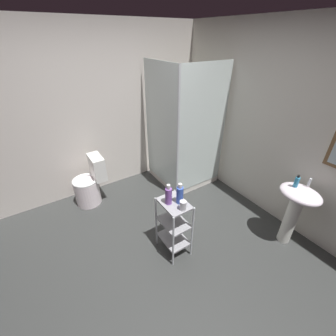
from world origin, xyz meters
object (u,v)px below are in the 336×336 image
Objects in this scene: rinse_cup at (183,205)px; storage_cart at (174,223)px; toilet at (90,185)px; hand_soap_bottle at (297,182)px; conditioner_bottle_purple at (168,195)px; shower_stall at (182,158)px; shampoo_bottle_blue at (180,195)px; pedestal_sink at (296,205)px.

storage_cart is at bearing -172.77° from rinse_cup.
toilet is 4.99× the size of hand_soap_bottle.
conditioner_bottle_purple is at bearing -119.44° from storage_cart.
toilet is (-0.31, -1.52, -0.15)m from shower_stall.
shower_stall is 8.35× the size of conditioner_bottle_purple.
shampoo_bottle_blue is (-0.56, -1.21, -0.03)m from hand_soap_bottle.
conditioner_bottle_purple reaches higher than storage_cart.
hand_soap_bottle is (0.58, 1.27, 0.44)m from storage_cart.
storage_cart is 0.41m from conditioner_bottle_purple.
hand_soap_bottle reaches higher than storage_cart.
storage_cart is 0.38m from rinse_cup.
hand_soap_bottle is at bearing 70.13° from rinse_cup.
shower_stall is 1.55m from shampoo_bottle_blue.
pedestal_sink is 2.82m from toilet.
conditioner_bottle_purple is 2.27× the size of rinse_cup.
conditioner_bottle_purple is at bearing -117.31° from pedestal_sink.
pedestal_sink is at bearing 62.69° from conditioner_bottle_purple.
hand_soap_bottle is at bearing -167.72° from pedestal_sink.
shampoo_bottle_blue is at bearing 62.68° from conditioner_bottle_purple.
shampoo_bottle_blue reaches higher than toilet.
storage_cart is (1.47, 0.56, 0.12)m from toilet.
shampoo_bottle_blue is at bearing -114.76° from hand_soap_bottle.
shampoo_bottle_blue is 0.12m from conditioner_bottle_purple.
shower_stall is 8.27× the size of shampoo_bottle_blue.
hand_soap_bottle is at bearing 9.69° from shower_stall.
toilet is 7.21× the size of rinse_cup.
hand_soap_bottle reaches higher than toilet.
shower_stall reaches higher than pedestal_sink.
hand_soap_bottle is 1.46m from conditioner_bottle_purple.
toilet is 2.80m from hand_soap_bottle.
conditioner_bottle_purple reaches higher than rinse_cup.
rinse_cup is at bearing 7.23° from storage_cart.
rinse_cup is (-0.53, -1.26, 0.21)m from pedestal_sink.
conditioner_bottle_purple reaches higher than pedestal_sink.
shower_stall reaches higher than conditioner_bottle_purple.
conditioner_bottle_purple is at bearing -114.97° from hand_soap_bottle.
conditioner_bottle_purple is (1.44, 0.50, 0.53)m from toilet.
toilet is (-2.13, -1.84, -0.26)m from pedestal_sink.
conditioner_bottle_purple reaches higher than hand_soap_bottle.
storage_cart is 0.41m from shampoo_bottle_blue.
pedestal_sink is 5.32× the size of hand_soap_bottle.
toilet is at bearing -160.68° from conditioner_bottle_purple.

